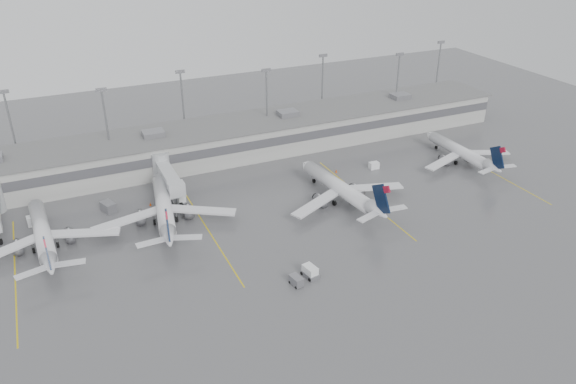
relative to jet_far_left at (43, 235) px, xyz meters
name	(u,v)px	position (x,y,z in m)	size (l,w,h in m)	color
ground	(347,275)	(47.05, -30.55, -3.06)	(260.00, 260.00, 0.00)	#545356
terminal	(234,139)	(47.04, 27.43, 1.11)	(152.00, 17.00, 9.45)	#9B9B97
light_masts	(225,102)	(47.05, 33.20, 8.97)	(142.40, 8.00, 20.60)	gray
jet_bridge_right	(166,173)	(26.55, 15.17, 0.81)	(4.00, 17.20, 7.00)	#ADB0B3
stand_markings	(290,213)	(47.05, -6.55, -3.05)	(105.25, 40.00, 0.01)	gold
jet_far_left	(43,235)	(0.00, 0.00, 0.00)	(27.11, 30.43, 9.84)	silver
jet_mid_left	(164,208)	(22.70, 0.60, 0.15)	(28.07, 31.70, 10.31)	silver
jet_mid_right	(342,189)	(59.23, -6.70, 0.11)	(27.94, 31.47, 10.19)	silver
jet_far_right	(462,152)	(96.38, -0.89, -0.23)	(25.07, 28.07, 9.09)	silver
baggage_tug	(310,272)	(40.99, -28.23, -2.26)	(2.56, 3.47, 2.04)	white
baggage_cart	(296,281)	(37.79, -29.43, -2.20)	(1.92, 2.80, 1.65)	slate
gse_uld_a	(34,220)	(-1.40, 10.39, -2.10)	(2.70, 1.80, 1.91)	white
gse_uld_b	(179,199)	(27.41, 7.54, -2.21)	(2.38, 1.59, 1.69)	white
gse_uld_c	(374,165)	(74.82, 4.99, -2.24)	(2.29, 1.53, 1.63)	white
gse_loader	(108,207)	(12.92, 9.64, -1.99)	(2.13, 3.40, 2.13)	slate
cone_a	(66,233)	(4.00, 3.90, -2.74)	(0.40, 0.40, 0.63)	#E74A04
cone_b	(150,204)	(21.37, 8.68, -2.69)	(0.46, 0.46, 0.73)	#E74A04
cone_c	(336,171)	(65.43, 6.80, -2.66)	(0.50, 0.50, 0.79)	#E74A04
cone_d	(480,153)	(104.37, 1.04, -2.76)	(0.38, 0.38, 0.60)	#E74A04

